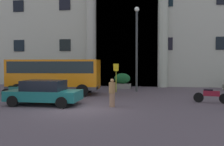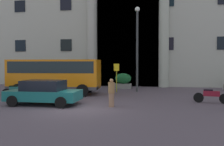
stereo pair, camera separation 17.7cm
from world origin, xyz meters
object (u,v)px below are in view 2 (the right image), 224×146
at_px(motorcycle_far_end, 211,96).
at_px(pedestrian_man_crossing, 111,93).
at_px(bus_stop_sign, 117,74).
at_px(hedge_planter_entrance_left, 25,81).
at_px(parked_estate_mid, 44,92).
at_px(orange_minibus, 55,74).
at_px(lamppost_plaza_centre, 137,42).
at_px(motorcycle_near_kerb, 15,91).
at_px(hedge_planter_far_west, 123,81).
at_px(hedge_planter_entrance_right, 53,80).

xyz_separation_m(motorcycle_far_end, pedestrian_man_crossing, (-5.67, -2.27, 0.32)).
xyz_separation_m(bus_stop_sign, hedge_planter_entrance_left, (-9.85, 2.88, -0.87)).
height_order(parked_estate_mid, pedestrian_man_crossing, pedestrian_man_crossing).
relative_size(orange_minibus, bus_stop_sign, 2.97).
bearing_deg(hedge_planter_entrance_left, lamppost_plaza_centre, -10.84).
distance_m(parked_estate_mid, motorcycle_near_kerb, 4.31).
relative_size(parked_estate_mid, lamppost_plaza_centre, 0.58).
relative_size(hedge_planter_far_west, hedge_planter_entrance_left, 0.99).
distance_m(bus_stop_sign, hedge_planter_entrance_right, 7.15).
xyz_separation_m(hedge_planter_far_west, hedge_planter_entrance_right, (-6.87, -0.54, 0.08)).
distance_m(hedge_planter_far_west, motorcycle_far_end, 9.90).
distance_m(pedestrian_man_crossing, lamppost_plaza_centre, 8.42).
bearing_deg(motorcycle_near_kerb, bus_stop_sign, 19.28).
bearing_deg(motorcycle_far_end, parked_estate_mid, -156.12).
distance_m(bus_stop_sign, motorcycle_near_kerb, 7.94).
bearing_deg(motorcycle_near_kerb, hedge_planter_entrance_right, 77.14).
distance_m(hedge_planter_entrance_left, parked_estate_mid, 11.77).
bearing_deg(hedge_planter_entrance_right, motorcycle_near_kerb, -89.66).
xyz_separation_m(hedge_planter_far_west, motorcycle_near_kerb, (-6.83, -7.23, -0.25)).
relative_size(hedge_planter_entrance_right, hedge_planter_entrance_left, 1.00).
height_order(hedge_planter_entrance_left, motorcycle_near_kerb, hedge_planter_entrance_left).
xyz_separation_m(hedge_planter_entrance_right, parked_estate_mid, (3.44, -9.32, -0.07)).
distance_m(hedge_planter_entrance_left, pedestrian_man_crossing, 14.47).
distance_m(orange_minibus, lamppost_plaza_centre, 7.26).
bearing_deg(pedestrian_man_crossing, hedge_planter_entrance_right, 37.18).
bearing_deg(lamppost_plaza_centre, parked_estate_mid, -123.11).
relative_size(hedge_planter_far_west, motorcycle_far_end, 0.79).
bearing_deg(hedge_planter_far_west, lamppost_plaza_centre, -57.37).
bearing_deg(orange_minibus, motorcycle_near_kerb, -140.70).
height_order(hedge_planter_entrance_left, parked_estate_mid, parked_estate_mid).
xyz_separation_m(hedge_planter_entrance_right, lamppost_plaza_centre, (8.36, -1.78, 3.41)).
bearing_deg(hedge_planter_entrance_right, parked_estate_mid, -69.71).
bearing_deg(orange_minibus, pedestrian_man_crossing, -47.24).
distance_m(hedge_planter_entrance_right, pedestrian_man_crossing, 12.00).
height_order(hedge_planter_far_west, pedestrian_man_crossing, pedestrian_man_crossing).
bearing_deg(hedge_planter_entrance_left, motorcycle_far_end, -24.95).
bearing_deg(orange_minibus, hedge_planter_entrance_right, 110.67).
relative_size(orange_minibus, hedge_planter_entrance_right, 4.31).
bearing_deg(hedge_planter_far_west, orange_minibus, -132.26).
height_order(motorcycle_far_end, lamppost_plaza_centre, lamppost_plaza_centre).
xyz_separation_m(orange_minibus, motorcycle_far_end, (10.92, -2.54, -1.15)).
distance_m(orange_minibus, hedge_planter_far_west, 7.02).
xyz_separation_m(hedge_planter_far_west, motorcycle_far_end, (6.24, -7.69, -0.25)).
bearing_deg(hedge_planter_far_west, bus_stop_sign, -93.52).
bearing_deg(hedge_planter_far_west, pedestrian_man_crossing, -86.74).
bearing_deg(motorcycle_far_end, motorcycle_near_kerb, -170.81).
distance_m(orange_minibus, motorcycle_far_end, 11.27).
relative_size(motorcycle_near_kerb, motorcycle_far_end, 0.94).
xyz_separation_m(hedge_planter_entrance_left, motorcycle_far_end, (16.28, -7.57, -0.15)).
distance_m(motorcycle_near_kerb, lamppost_plaza_centre, 10.35).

